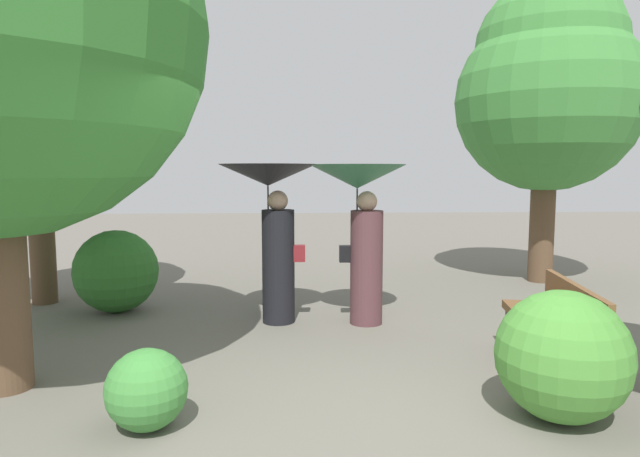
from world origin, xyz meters
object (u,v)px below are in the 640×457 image
(tree_near_left, at_px, (35,106))
(tree_near_right, at_px, (548,85))
(person_left, at_px, (272,209))
(park_bench, at_px, (556,319))
(person_right, at_px, (361,209))

(tree_near_left, xyz_separation_m, tree_near_right, (7.61, 1.14, 0.50))
(person_left, xyz_separation_m, park_bench, (2.62, -1.83, -0.87))
(person_left, relative_size, park_bench, 1.23)
(park_bench, bearing_deg, tree_near_left, -108.06)
(tree_near_right, bearing_deg, person_right, -144.75)
(tree_near_left, bearing_deg, person_right, -15.79)
(person_right, xyz_separation_m, tree_near_right, (3.33, 2.35, 1.84))
(person_left, height_order, tree_near_left, tree_near_left)
(tree_near_right, bearing_deg, park_bench, -113.36)
(person_left, distance_m, park_bench, 3.31)
(tree_near_right, bearing_deg, person_left, -152.87)
(person_right, height_order, tree_near_left, tree_near_left)
(person_left, xyz_separation_m, tree_near_left, (-3.23, 1.11, 1.34))
(person_right, bearing_deg, tree_near_left, 80.98)
(person_left, bearing_deg, tree_near_right, -56.10)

